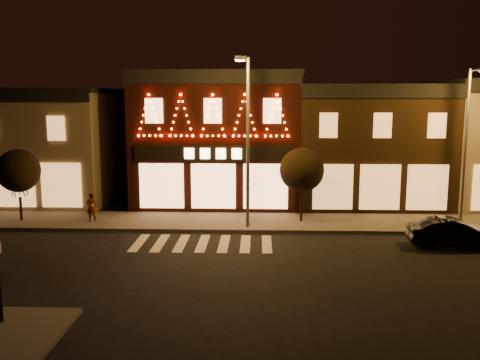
{
  "coord_description": "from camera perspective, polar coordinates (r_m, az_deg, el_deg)",
  "views": [
    {
      "loc": [
        2.61,
        -19.58,
        6.82
      ],
      "look_at": [
        1.75,
        4.0,
        3.02
      ],
      "focal_mm": 39.12,
      "sensor_mm": 36.0,
      "label": 1
    }
  ],
  "objects": [
    {
      "name": "pedestrian",
      "position": [
        29.19,
        -15.87,
        -2.89
      ],
      "size": [
        0.62,
        0.48,
        1.52
      ],
      "primitive_type": "imported",
      "rotation": [
        0.0,
        0.0,
        3.36
      ],
      "color": "gray",
      "rests_on": "sidewalk_far"
    },
    {
      "name": "ground",
      "position": [
        20.9,
        -5.28,
        -9.94
      ],
      "size": [
        120.0,
        120.0,
        0.0
      ],
      "primitive_type": "plane",
      "color": "black",
      "rests_on": "ground"
    },
    {
      "name": "tree_right",
      "position": [
        28.01,
        6.77,
        1.09
      ],
      "size": [
        2.37,
        2.37,
        3.97
      ],
      "rotation": [
        0.0,
        0.0,
        0.14
      ],
      "color": "black",
      "rests_on": "sidewalk_far"
    },
    {
      "name": "building_right_a",
      "position": [
        34.41,
        13.66,
        3.79
      ],
      "size": [
        9.2,
        8.28,
        7.5
      ],
      "color": "#382413",
      "rests_on": "ground"
    },
    {
      "name": "tree_left",
      "position": [
        30.41,
        -23.02,
        0.94
      ],
      "size": [
        2.32,
        2.32,
        3.88
      ],
      "rotation": [
        0.0,
        0.0,
        -0.21
      ],
      "color": "black",
      "rests_on": "sidewalk_far"
    },
    {
      "name": "sidewalk_far",
      "position": [
        28.4,
        0.8,
        -4.6
      ],
      "size": [
        44.0,
        4.0,
        0.15
      ],
      "primitive_type": "cube",
      "color": "#47423D",
      "rests_on": "ground"
    },
    {
      "name": "dark_sedan",
      "position": [
        25.84,
        22.19,
        -5.34
      ],
      "size": [
        4.04,
        1.54,
        1.32
      ],
      "primitive_type": "imported",
      "rotation": [
        0.0,
        0.0,
        1.53
      ],
      "color": "black",
      "rests_on": "ground"
    },
    {
      "name": "building_pulp",
      "position": [
        33.76,
        -2.36,
        4.62
      ],
      "size": [
        10.2,
        8.34,
        8.3
      ],
      "color": "black",
      "rests_on": "ground"
    },
    {
      "name": "building_left",
      "position": [
        37.16,
        -22.8,
        3.55
      ],
      "size": [
        12.2,
        8.28,
        7.3
      ],
      "color": "#7B6F57",
      "rests_on": "ground"
    },
    {
      "name": "streetlamp_right",
      "position": [
        29.25,
        23.62,
        4.57
      ],
      "size": [
        0.52,
        1.84,
        8.05
      ],
      "rotation": [
        0.0,
        0.0,
        -0.05
      ],
      "color": "#59595E",
      "rests_on": "sidewalk_far"
    },
    {
      "name": "streetlamp_mid",
      "position": [
        26.14,
        0.74,
        5.54
      ],
      "size": [
        0.71,
        1.97,
        8.57
      ],
      "rotation": [
        0.0,
        0.0,
        0.19
      ],
      "color": "#59595E",
      "rests_on": "sidewalk_far"
    }
  ]
}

